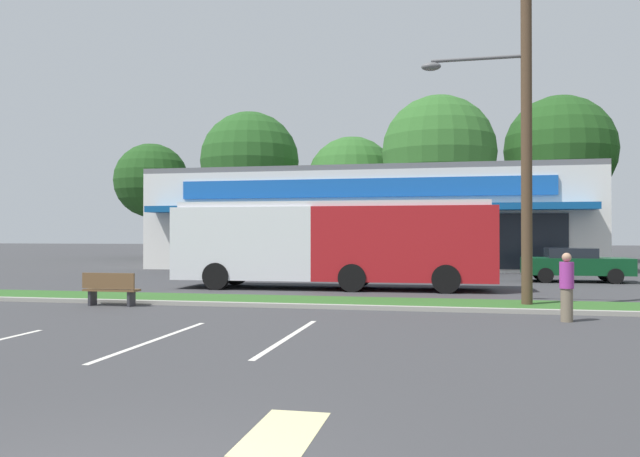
{
  "coord_description": "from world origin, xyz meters",
  "views": [
    {
      "loc": [
        2.78,
        -4.42,
        2.05
      ],
      "look_at": [
        -1.88,
        18.1,
        2.26
      ],
      "focal_mm": 35.81,
      "sensor_mm": 36.0,
      "label": 1
    }
  ],
  "objects_px": {
    "city_bus": "(332,242)",
    "car_2": "(575,264)",
    "car_0": "(253,262)",
    "pedestrian_near_bench": "(567,287)",
    "utility_pole": "(521,121)",
    "car_3": "(430,263)",
    "bus_stop_bench": "(110,288)"
  },
  "relations": [
    {
      "from": "utility_pole",
      "to": "bus_stop_bench",
      "type": "xyz_separation_m",
      "value": [
        -11.42,
        -1.78,
        -4.7
      ]
    },
    {
      "from": "car_0",
      "to": "car_2",
      "type": "relative_size",
      "value": 0.98
    },
    {
      "from": "utility_pole",
      "to": "pedestrian_near_bench",
      "type": "height_order",
      "value": "utility_pole"
    },
    {
      "from": "bus_stop_bench",
      "to": "car_3",
      "type": "bearing_deg",
      "value": -124.85
    },
    {
      "from": "car_2",
      "to": "car_3",
      "type": "height_order",
      "value": "car_3"
    },
    {
      "from": "utility_pole",
      "to": "city_bus",
      "type": "distance_m",
      "value": 8.81
    },
    {
      "from": "city_bus",
      "to": "pedestrian_near_bench",
      "type": "relative_size",
      "value": 7.43
    },
    {
      "from": "car_2",
      "to": "car_3",
      "type": "relative_size",
      "value": 0.93
    },
    {
      "from": "bus_stop_bench",
      "to": "pedestrian_near_bench",
      "type": "xyz_separation_m",
      "value": [
        12.18,
        -0.81,
        0.31
      ]
    },
    {
      "from": "car_0",
      "to": "city_bus",
      "type": "bearing_deg",
      "value": 132.01
    },
    {
      "from": "utility_pole",
      "to": "car_0",
      "type": "xyz_separation_m",
      "value": [
        -11.08,
        10.49,
        -4.45
      ]
    },
    {
      "from": "city_bus",
      "to": "car_2",
      "type": "bearing_deg",
      "value": -151.67
    },
    {
      "from": "utility_pole",
      "to": "city_bus",
      "type": "relative_size",
      "value": 0.81
    },
    {
      "from": "utility_pole",
      "to": "pedestrian_near_bench",
      "type": "distance_m",
      "value": 5.16
    },
    {
      "from": "bus_stop_bench",
      "to": "utility_pole",
      "type": "bearing_deg",
      "value": -171.12
    },
    {
      "from": "car_3",
      "to": "city_bus",
      "type": "bearing_deg",
      "value": 57.55
    },
    {
      "from": "car_0",
      "to": "car_3",
      "type": "distance_m",
      "value": 8.23
    },
    {
      "from": "car_3",
      "to": "pedestrian_near_bench",
      "type": "relative_size",
      "value": 2.94
    },
    {
      "from": "city_bus",
      "to": "bus_stop_bench",
      "type": "xyz_separation_m",
      "value": [
        -5.15,
        -6.93,
        -1.26
      ]
    },
    {
      "from": "utility_pole",
      "to": "car_2",
      "type": "xyz_separation_m",
      "value": [
        3.3,
        10.64,
        -4.44
      ]
    },
    {
      "from": "bus_stop_bench",
      "to": "car_3",
      "type": "distance_m",
      "value": 15.0
    },
    {
      "from": "pedestrian_near_bench",
      "to": "bus_stop_bench",
      "type": "bearing_deg",
      "value": -45.92
    },
    {
      "from": "city_bus",
      "to": "bus_stop_bench",
      "type": "relative_size",
      "value": 7.5
    },
    {
      "from": "city_bus",
      "to": "car_3",
      "type": "relative_size",
      "value": 2.52
    },
    {
      "from": "car_3",
      "to": "utility_pole",
      "type": "bearing_deg",
      "value": 105.16
    },
    {
      "from": "bus_stop_bench",
      "to": "car_3",
      "type": "xyz_separation_m",
      "value": [
        8.57,
        12.31,
        0.26
      ]
    },
    {
      "from": "utility_pole",
      "to": "city_bus",
      "type": "bearing_deg",
      "value": 140.63
    },
    {
      "from": "car_2",
      "to": "car_0",
      "type": "bearing_deg",
      "value": -179.41
    },
    {
      "from": "car_0",
      "to": "car_2",
      "type": "height_order",
      "value": "car_2"
    },
    {
      "from": "pedestrian_near_bench",
      "to": "car_2",
      "type": "bearing_deg",
      "value": -143.01
    },
    {
      "from": "city_bus",
      "to": "car_2",
      "type": "height_order",
      "value": "city_bus"
    },
    {
      "from": "utility_pole",
      "to": "car_2",
      "type": "bearing_deg",
      "value": 72.74
    }
  ]
}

